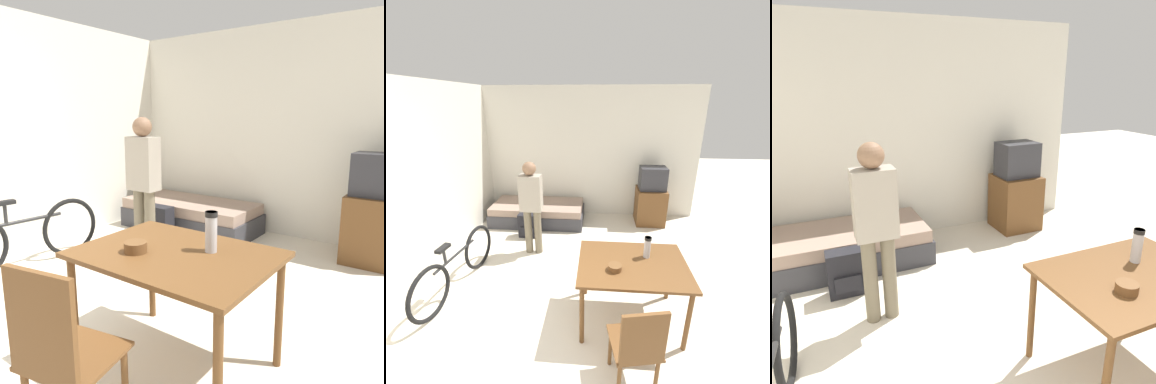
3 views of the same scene
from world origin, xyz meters
The scene contains 11 objects.
wall_back centered at (0.00, 3.95, 1.35)m, with size 4.92×0.06×2.70m.
wall_left centered at (-1.99, 1.96, 1.35)m, with size 0.06×4.92×2.70m.
daybed centered at (-0.82, 3.41, 0.20)m, with size 1.88×0.86×0.41m.
tv centered at (1.48, 3.55, 0.54)m, with size 0.57×0.54×1.19m.
dining_table centered at (0.80, 0.98, 0.67)m, with size 1.17×0.85×0.76m.
wooden_chair centered at (0.77, 0.18, 0.53)m, with size 0.47×0.47×0.95m.
bicycle centered at (-1.43, 1.32, 0.34)m, with size 0.25×1.66×0.75m.
person_standing centered at (-0.64, 2.27, 0.90)m, with size 0.34×0.21×1.55m.
thermos_flask centered at (0.97, 1.11, 0.90)m, with size 0.08×0.08×0.25m.
mate_bowl centered at (0.60, 0.84, 0.79)m, with size 0.14×0.14×0.06m.
backpack centered at (-0.87, 2.78, 0.22)m, with size 0.35×0.22×0.45m.
Camera 2 is at (0.40, -1.41, 2.43)m, focal length 24.00 mm.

